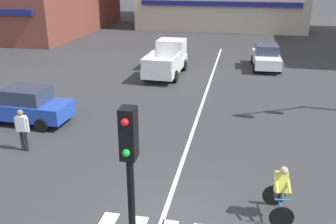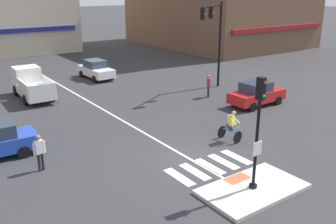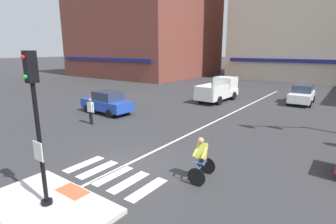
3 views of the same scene
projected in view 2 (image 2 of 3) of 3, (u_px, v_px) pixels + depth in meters
The scene contains 17 objects.
ground_plane at pixel (195, 158), 17.64m from camera, with size 300.00×300.00×0.00m, color #333335.
traffic_island at pixel (253, 189), 14.81m from camera, with size 4.24×2.44×0.15m, color beige.
tactile_pad_front at pixel (237, 178), 15.46m from camera, with size 1.10×0.60×0.01m, color #DB5B38.
signal_pole at pixel (258, 124), 13.93m from camera, with size 0.44×0.38×4.46m.
crosswalk_stripe_a at pixel (179, 177), 15.90m from camera, with size 0.44×1.80×0.01m, color silver.
crosswalk_stripe_b at pixel (195, 171), 16.37m from camera, with size 0.44×1.80×0.01m, color silver.
crosswalk_stripe_c at pixel (209, 166), 16.83m from camera, with size 0.44×1.80×0.01m, color silver.
crosswalk_stripe_d at pixel (223, 162), 17.30m from camera, with size 0.44×1.80×0.01m, color silver.
crosswalk_stripe_e at pixel (237, 157), 17.77m from camera, with size 0.44×1.80×0.01m, color silver.
lane_centre_line at pixel (99, 107), 25.26m from camera, with size 0.14×28.00×0.01m, color silver.
traffic_light_mast at pixel (215, 31), 28.17m from camera, with size 3.69×2.15×6.67m.
car_white_eastbound_distant at pixel (96, 69), 33.03m from camera, with size 1.98×4.17×1.64m.
car_red_cross_right at pixel (257, 94), 25.43m from camera, with size 4.11×1.87×1.64m.
pickup_truck_white_westbound_distant at pixel (31, 84), 27.26m from camera, with size 2.18×5.16×2.08m.
cyclist at pixel (231, 125), 19.40m from camera, with size 0.80×1.17×1.68m.
pedestrian_at_curb_left at pixel (39, 150), 16.17m from camera, with size 0.55×0.25×1.67m.
pedestrian_waiting_far_side at pixel (209, 84), 27.27m from camera, with size 0.38×0.47×1.67m.
Camera 2 is at (-10.31, -12.37, 7.64)m, focal length 39.90 mm.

